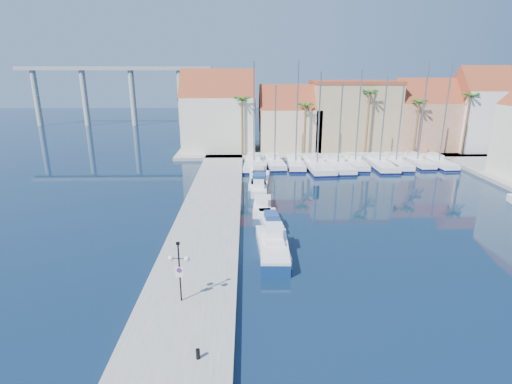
# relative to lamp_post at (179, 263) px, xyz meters

# --- Properties ---
(ground) EXTENTS (260.00, 260.00, 0.00)m
(ground) POSITION_rel_lamp_post_xyz_m (9.32, 0.41, -3.04)
(ground) COLOR #081D31
(ground) RESTS_ON ground
(quay_west) EXTENTS (6.00, 77.00, 0.50)m
(quay_west) POSITION_rel_lamp_post_xyz_m (0.32, 13.91, -2.79)
(quay_west) COLOR gray
(quay_west) RESTS_ON ground
(shore_north) EXTENTS (54.00, 16.00, 0.50)m
(shore_north) POSITION_rel_lamp_post_xyz_m (19.32, 48.41, -2.79)
(shore_north) COLOR gray
(shore_north) RESTS_ON ground
(lamp_post) EXTENTS (1.31, 0.46, 3.87)m
(lamp_post) POSITION_rel_lamp_post_xyz_m (0.00, 0.00, 0.00)
(lamp_post) COLOR black
(lamp_post) RESTS_ON quay_west
(bollard) EXTENTS (0.21, 0.21, 0.52)m
(bollard) POSITION_rel_lamp_post_xyz_m (1.60, -5.10, -2.28)
(bollard) COLOR black
(bollard) RESTS_ON quay_west
(fishing_boat) EXTENTS (2.29, 6.34, 2.20)m
(fishing_boat) POSITION_rel_lamp_post_xyz_m (6.09, 6.75, -2.31)
(fishing_boat) COLOR navy
(fishing_boat) RESTS_ON ground
(motorboat_west_0) EXTENTS (2.49, 6.80, 1.40)m
(motorboat_west_0) POSITION_rel_lamp_post_xyz_m (6.02, 7.85, -2.53)
(motorboat_west_0) COLOR white
(motorboat_west_0) RESTS_ON ground
(motorboat_west_1) EXTENTS (2.11, 5.32, 1.40)m
(motorboat_west_1) POSITION_rel_lamp_post_xyz_m (6.19, 13.21, -2.53)
(motorboat_west_1) COLOR white
(motorboat_west_1) RESTS_ON ground
(motorboat_west_2) EXTENTS (2.08, 5.53, 1.40)m
(motorboat_west_2) POSITION_rel_lamp_post_xyz_m (5.58, 17.51, -2.53)
(motorboat_west_2) COLOR white
(motorboat_west_2) RESTS_ON ground
(motorboat_west_3) EXTENTS (1.89, 5.62, 1.40)m
(motorboat_west_3) POSITION_rel_lamp_post_xyz_m (5.38, 23.84, -2.53)
(motorboat_west_3) COLOR white
(motorboat_west_3) RESTS_ON ground
(motorboat_west_4) EXTENTS (2.89, 7.17, 1.40)m
(motorboat_west_4) POSITION_rel_lamp_post_xyz_m (5.61, 27.54, -2.53)
(motorboat_west_4) COLOR white
(motorboat_west_4) RESTS_ON ground
(motorboat_west_5) EXTENTS (2.56, 6.82, 1.40)m
(motorboat_west_5) POSITION_rel_lamp_post_xyz_m (5.65, 32.72, -2.53)
(motorboat_west_5) COLOR white
(motorboat_west_5) RESTS_ON ground
(motorboat_west_6) EXTENTS (2.71, 7.16, 1.40)m
(motorboat_west_6) POSITION_rel_lamp_post_xyz_m (5.65, 39.29, -2.53)
(motorboat_west_6) COLOR white
(motorboat_west_6) RESTS_ON ground
(sailboat_0) EXTENTS (3.37, 10.46, 14.91)m
(sailboat_0) POSITION_rel_lamp_post_xyz_m (5.10, 36.72, -2.43)
(sailboat_0) COLOR white
(sailboat_0) RESTS_ON ground
(sailboat_1) EXTENTS (3.06, 9.17, 11.80)m
(sailboat_1) POSITION_rel_lamp_post_xyz_m (8.11, 37.15, -2.45)
(sailboat_1) COLOR white
(sailboat_1) RESTS_ON ground
(sailboat_2) EXTENTS (2.59, 8.95, 14.96)m
(sailboat_2) POSITION_rel_lamp_post_xyz_m (11.20, 36.54, -2.39)
(sailboat_2) COLOR white
(sailboat_2) RESTS_ON ground
(sailboat_3) EXTENTS (3.89, 12.21, 13.59)m
(sailboat_3) POSITION_rel_lamp_post_xyz_m (14.15, 35.77, -2.47)
(sailboat_3) COLOR white
(sailboat_3) RESTS_ON ground
(sailboat_4) EXTENTS (3.27, 11.25, 12.10)m
(sailboat_4) POSITION_rel_lamp_post_xyz_m (17.25, 35.79, -2.48)
(sailboat_4) COLOR white
(sailboat_4) RESTS_ON ground
(sailboat_5) EXTENTS (3.04, 9.78, 13.78)m
(sailboat_5) POSITION_rel_lamp_post_xyz_m (20.14, 36.89, -2.43)
(sailboat_5) COLOR white
(sailboat_5) RESTS_ON ground
(sailboat_6) EXTENTS (3.02, 11.01, 12.94)m
(sailboat_6) POSITION_rel_lamp_post_xyz_m (23.61, 36.49, -2.47)
(sailboat_6) COLOR white
(sailboat_6) RESTS_ON ground
(sailboat_7) EXTENTS (2.98, 9.98, 11.95)m
(sailboat_7) POSITION_rel_lamp_post_xyz_m (26.25, 36.86, -2.46)
(sailboat_7) COLOR white
(sailboat_7) RESTS_ON ground
(sailboat_8) EXTENTS (2.89, 8.81, 14.67)m
(sailboat_8) POSITION_rel_lamp_post_xyz_m (29.59, 37.30, -2.39)
(sailboat_8) COLOR white
(sailboat_8) RESTS_ON ground
(sailboat_9) EXTENTS (2.82, 8.74, 14.78)m
(sailboat_9) POSITION_rel_lamp_post_xyz_m (32.58, 36.64, -2.39)
(sailboat_9) COLOR white
(sailboat_9) RESTS_ON ground
(building_0) EXTENTS (12.30, 9.00, 13.50)m
(building_0) POSITION_rel_lamp_post_xyz_m (-0.68, 47.41, 3.48)
(building_0) COLOR beige
(building_0) RESTS_ON shore_north
(building_1) EXTENTS (10.30, 8.00, 11.00)m
(building_1) POSITION_rel_lamp_post_xyz_m (11.32, 47.41, 2.25)
(building_1) COLOR beige
(building_1) RESTS_ON shore_north
(building_2) EXTENTS (14.20, 10.20, 11.50)m
(building_2) POSITION_rel_lamp_post_xyz_m (22.32, 48.41, 3.22)
(building_2) COLOR tan
(building_2) RESTS_ON shore_north
(building_3) EXTENTS (10.30, 8.00, 12.00)m
(building_3) POSITION_rel_lamp_post_xyz_m (34.32, 47.41, 2.82)
(building_3) COLOR #B07259
(building_3) RESTS_ON shore_north
(building_4) EXTENTS (8.30, 8.00, 14.00)m
(building_4) POSITION_rel_lamp_post_xyz_m (43.32, 46.41, 3.92)
(building_4) COLOR white
(building_4) RESTS_ON shore_north
(palm_0) EXTENTS (2.60, 2.60, 10.15)m
(palm_0) POSITION_rel_lamp_post_xyz_m (3.32, 42.41, 6.04)
(palm_0) COLOR brown
(palm_0) RESTS_ON shore_north
(palm_1) EXTENTS (2.60, 2.60, 9.15)m
(palm_1) POSITION_rel_lamp_post_xyz_m (13.32, 42.41, 5.09)
(palm_1) COLOR brown
(palm_1) RESTS_ON shore_north
(palm_2) EXTENTS (2.60, 2.60, 11.15)m
(palm_2) POSITION_rel_lamp_post_xyz_m (23.32, 42.41, 6.97)
(palm_2) COLOR brown
(palm_2) RESTS_ON shore_north
(palm_3) EXTENTS (2.60, 2.60, 9.65)m
(palm_3) POSITION_rel_lamp_post_xyz_m (31.32, 42.41, 5.57)
(palm_3) COLOR brown
(palm_3) RESTS_ON shore_north
(palm_4) EXTENTS (2.60, 2.60, 10.65)m
(palm_4) POSITION_rel_lamp_post_xyz_m (39.32, 42.41, 6.51)
(palm_4) COLOR brown
(palm_4) RESTS_ON shore_north
(viaduct) EXTENTS (48.00, 2.20, 14.45)m
(viaduct) POSITION_rel_lamp_post_xyz_m (-29.75, 82.41, 7.21)
(viaduct) COLOR #9E9E99
(viaduct) RESTS_ON ground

